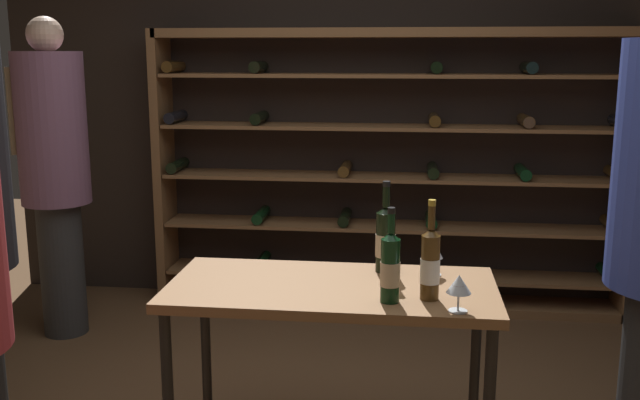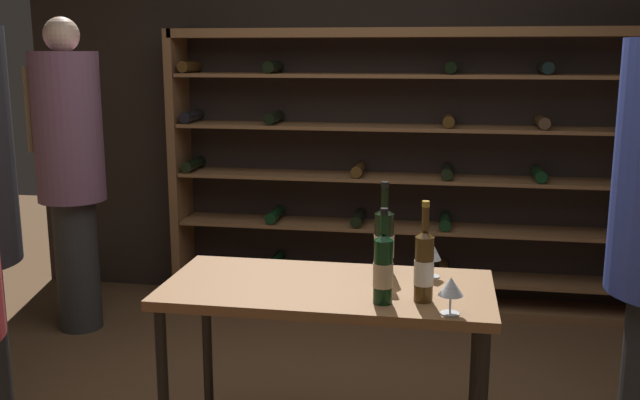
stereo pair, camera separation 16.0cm
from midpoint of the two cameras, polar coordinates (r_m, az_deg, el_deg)
name	(u,v)px [view 1 (the left image)]	position (r m, az deg, el deg)	size (l,w,h in m)	color
back_wall	(342,114)	(5.05, 0.87, 6.81)	(4.78, 0.10, 2.63)	black
wine_rack	(390,173)	(4.86, 4.61, 2.14)	(3.19, 0.32, 1.89)	brown
tasting_table	(332,305)	(2.92, -0.66, -8.32)	(1.31, 0.63, 0.83)	brown
person_guest_plum_blouse	(54,163)	(4.67, -21.23, 2.72)	(0.41, 0.41, 1.95)	#303030
wine_bottle_red_label	(386,239)	(3.03, 3.70, -3.10)	(0.08, 0.08, 0.39)	black
wine_bottle_green_slim	(430,264)	(2.70, 7.04, -5.04)	(0.07, 0.07, 0.38)	#4C3314
wine_bottle_black_capsule	(390,267)	(2.66, 3.87, -5.34)	(0.07, 0.07, 0.36)	black
wine_glass_stemmed_center	(434,251)	(3.00, 7.49, -4.04)	(0.08, 0.08, 0.15)	silver
wine_glass_stemmed_left	(459,285)	(2.60, 9.21, -6.71)	(0.09, 0.09, 0.14)	silver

